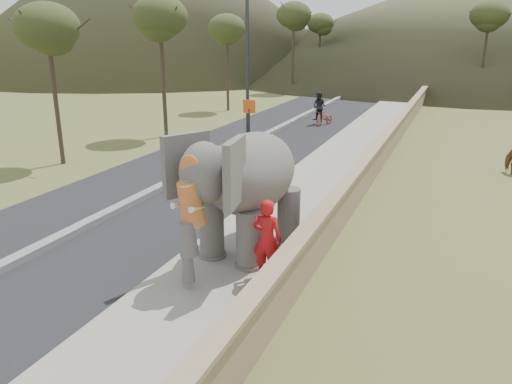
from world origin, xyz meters
TOP-DOWN VIEW (x-y plane):
  - ground at (0.00, 0.00)m, footprint 160.00×160.00m
  - road at (-5.00, 10.00)m, footprint 7.00×120.00m
  - median at (-5.00, 10.00)m, footprint 0.35×120.00m
  - walkway at (0.00, 10.00)m, footprint 3.00×120.00m
  - parapet at (1.65, 10.00)m, footprint 0.30×120.00m
  - lamppost at (-4.69, 12.58)m, footprint 1.76×0.36m
  - signboard at (-4.50, 11.60)m, footprint 0.60×0.08m
  - hill_far at (5.00, 70.00)m, footprint 80.00×80.00m
  - elephant_and_man at (0.02, 1.13)m, footprint 2.80×4.54m
  - motorcyclist at (-3.18, 19.58)m, footprint 1.37×1.71m
  - trees at (3.99, 29.77)m, footprint 47.24×41.79m

SIDE VIEW (x-z plane):
  - ground at x=0.00m, z-range 0.00..0.00m
  - road at x=-5.00m, z-range 0.00..0.03m
  - walkway at x=0.00m, z-range 0.00..0.15m
  - median at x=-5.00m, z-range 0.00..0.22m
  - parapet at x=1.65m, z-range 0.00..1.10m
  - motorcyclist at x=-3.18m, z-range -0.18..1.79m
  - signboard at x=-4.50m, z-range 0.44..2.84m
  - elephant_and_man at x=0.02m, z-range 0.14..3.22m
  - trees at x=3.99m, z-range -0.37..7.84m
  - lamppost at x=-4.69m, z-range 0.87..8.87m
  - hill_far at x=5.00m, z-range 0.00..14.00m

